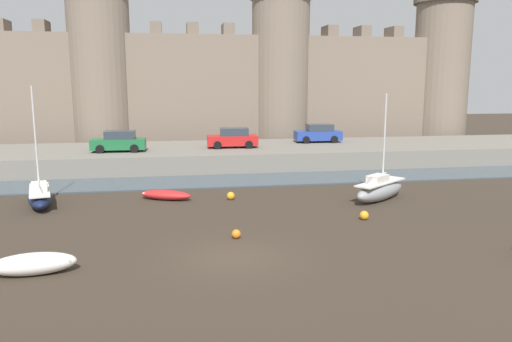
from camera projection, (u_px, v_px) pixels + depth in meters
The scene contains 14 objects.
ground_plane at pixel (233, 257), 19.67m from camera, with size 160.00×160.00×0.00m, color #382D23.
water_channel at pixel (206, 181), 34.41m from camera, with size 80.00×4.50×0.10m, color #3D4C56.
quay_road at pixel (200, 156), 41.32m from camera, with size 65.03×10.00×1.49m, color slate.
castle at pixel (193, 79), 49.45m from camera, with size 59.50×6.47×18.95m.
rowboat_foreground_centre at pixel (166, 195), 29.24m from camera, with size 3.26×2.12×0.58m.
sailboat_foreground_left at pixel (380, 189), 29.06m from camera, with size 4.44×3.75×6.17m.
sailboat_midflat_right at pixel (40, 196), 27.73m from camera, with size 2.29×4.71×6.62m.
rowboat_midflat_centre at pixel (33, 263), 17.87m from camera, with size 3.07×1.35×0.79m.
mooring_buoy_near_shore at pixel (236, 234), 22.02m from camera, with size 0.41×0.41×0.41m, color orange.
mooring_buoy_mid_mud at pixel (231, 196), 29.24m from camera, with size 0.47×0.47×0.47m, color orange.
mooring_buoy_near_channel at pixel (364, 215), 25.00m from camera, with size 0.45×0.45×0.45m, color orange.
car_quay_east at pixel (318, 133), 44.63m from camera, with size 4.15×1.97×1.62m.
car_quay_west at pixel (233, 138), 40.96m from camera, with size 4.15×1.97×1.62m.
car_quay_centre_west at pixel (119, 142), 38.62m from camera, with size 4.15×1.97×1.62m.
Camera 1 is at (-2.24, -18.65, 6.83)m, focal length 35.00 mm.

